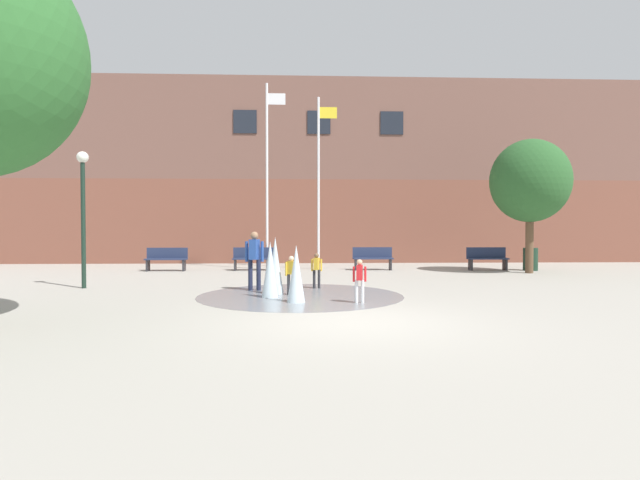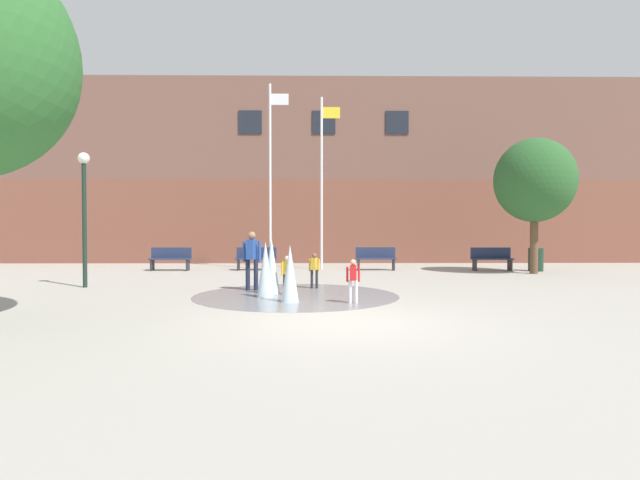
# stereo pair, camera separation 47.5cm
# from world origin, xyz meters

# --- Properties ---
(ground_plane) EXTENTS (100.00, 100.00, 0.00)m
(ground_plane) POSITION_xyz_m (0.00, 0.00, 0.00)
(ground_plane) COLOR #9E998E
(library_building) EXTENTS (36.00, 6.05, 8.93)m
(library_building) POSITION_xyz_m (0.00, 17.99, 4.47)
(library_building) COLOR brown
(library_building) RESTS_ON ground
(splash_fountain) EXTENTS (5.12, 5.12, 1.46)m
(splash_fountain) POSITION_xyz_m (-1.31, 3.29, 0.54)
(splash_fountain) COLOR gray
(splash_fountain) RESTS_ON ground
(park_bench_far_left) EXTENTS (1.60, 0.44, 0.91)m
(park_bench_far_left) POSITION_xyz_m (-6.16, 10.91, 0.48)
(park_bench_far_left) COLOR #28282D
(park_bench_far_left) RESTS_ON ground
(park_bench_left_of_flagpoles) EXTENTS (1.60, 0.44, 0.91)m
(park_bench_left_of_flagpoles) POSITION_xyz_m (-2.78, 11.03, 0.48)
(park_bench_left_of_flagpoles) COLOR #28282D
(park_bench_left_of_flagpoles) RESTS_ON ground
(park_bench_center) EXTENTS (1.60, 0.44, 0.91)m
(park_bench_center) POSITION_xyz_m (2.01, 11.03, 0.48)
(park_bench_center) COLOR #28282D
(park_bench_center) RESTS_ON ground
(park_bench_near_trashcan) EXTENTS (1.60, 0.44, 0.91)m
(park_bench_near_trashcan) POSITION_xyz_m (6.58, 10.75, 0.48)
(park_bench_near_trashcan) COLOR #28282D
(park_bench_near_trashcan) RESTS_ON ground
(child_running) EXTENTS (0.31, 0.24, 0.99)m
(child_running) POSITION_xyz_m (-0.46, 4.99, 0.58)
(child_running) COLOR #28282D
(child_running) RESTS_ON ground
(adult_watching) EXTENTS (0.50, 0.38, 1.59)m
(adult_watching) POSITION_xyz_m (-2.15, 4.60, 0.93)
(adult_watching) COLOR #1E233D
(adult_watching) RESTS_ON ground
(child_with_pink_shirt) EXTENTS (0.31, 0.22, 0.99)m
(child_with_pink_shirt) POSITION_xyz_m (-1.15, 3.66, 0.58)
(child_with_pink_shirt) COLOR #28282D
(child_with_pink_shirt) RESTS_ON ground
(child_in_fountain) EXTENTS (0.31, 0.23, 0.99)m
(child_in_fountain) POSITION_xyz_m (0.40, 2.22, 0.58)
(child_in_fountain) COLOR silver
(child_in_fountain) RESTS_ON ground
(flagpole_left) EXTENTS (0.80, 0.10, 7.52)m
(flagpole_left) POSITION_xyz_m (-2.21, 11.42, 4.00)
(flagpole_left) COLOR silver
(flagpole_left) RESTS_ON ground
(flagpole_right) EXTENTS (0.80, 0.10, 6.99)m
(flagpole_right) POSITION_xyz_m (-0.12, 11.42, 3.73)
(flagpole_right) COLOR silver
(flagpole_right) RESTS_ON ground
(lamp_post_left_lane) EXTENTS (0.32, 0.32, 3.82)m
(lamp_post_left_lane) POSITION_xyz_m (-6.97, 5.32, 2.50)
(lamp_post_left_lane) COLOR #192D23
(lamp_post_left_lane) RESTS_ON ground
(trash_can) EXTENTS (0.56, 0.56, 0.90)m
(trash_can) POSITION_xyz_m (8.23, 10.51, 0.45)
(trash_can) COLOR #193323
(trash_can) RESTS_ON ground
(street_tree_near_building) EXTENTS (2.90, 2.90, 4.99)m
(street_tree_near_building) POSITION_xyz_m (7.66, 9.39, 3.43)
(street_tree_near_building) COLOR brown
(street_tree_near_building) RESTS_ON ground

